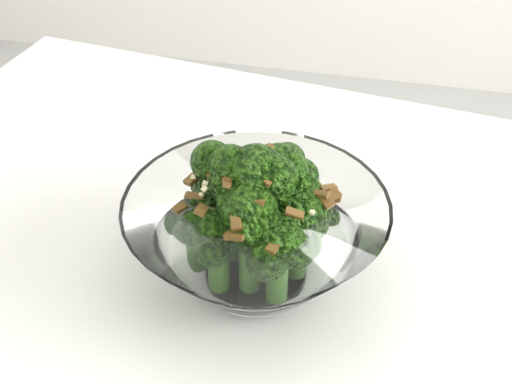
# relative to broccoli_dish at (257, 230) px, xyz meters

# --- Properties ---
(broccoli_dish) EXTENTS (0.20, 0.20, 0.12)m
(broccoli_dish) POSITION_rel_broccoli_dish_xyz_m (0.00, 0.00, 0.00)
(broccoli_dish) COLOR white
(broccoli_dish) RESTS_ON table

